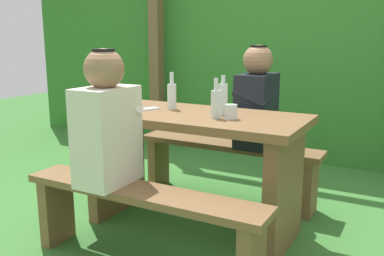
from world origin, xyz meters
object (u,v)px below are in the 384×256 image
(picnic_table, at_px, (192,151))
(bench_far, at_px, (228,159))
(cell_phone, at_px, (148,109))
(bench_near, at_px, (141,212))
(drinking_glass, at_px, (231,112))
(bottle_right, at_px, (223,99))
(person_black_coat, at_px, (257,101))
(bottle_left, at_px, (216,103))
(person_white_shirt, at_px, (107,123))
(bottle_center, at_px, (172,95))

(picnic_table, relative_size, bench_far, 1.00)
(cell_phone, bearing_deg, bench_near, -34.29)
(bench_near, relative_size, drinking_glass, 16.54)
(bottle_right, height_order, cell_phone, bottle_right)
(bench_far, distance_m, person_black_coat, 0.51)
(bottle_left, bearing_deg, person_white_shirt, -129.60)
(bench_far, xyz_separation_m, drinking_glass, (0.28, -0.62, 0.48))
(picnic_table, height_order, person_white_shirt, person_white_shirt)
(picnic_table, height_order, bench_far, picnic_table)
(person_white_shirt, xyz_separation_m, person_black_coat, (0.42, 1.11, 0.00))
(bench_far, height_order, bottle_right, bottle_right)
(bench_near, distance_m, bottle_right, 0.83)
(person_black_coat, bearing_deg, drinking_glass, -83.55)
(person_black_coat, xyz_separation_m, bottle_center, (-0.40, -0.49, 0.07))
(bench_near, distance_m, bottle_center, 0.84)
(bench_near, distance_m, bottle_left, 0.75)
(bench_near, xyz_separation_m, bottle_right, (0.19, 0.60, 0.54))
(bench_near, bearing_deg, picnic_table, 90.00)
(drinking_glass, height_order, bottle_center, bottle_center)
(picnic_table, distance_m, person_black_coat, 0.65)
(picnic_table, height_order, bottle_right, bottle_right)
(bench_far, height_order, person_white_shirt, person_white_shirt)
(person_white_shirt, relative_size, bottle_center, 3.00)
(bench_far, relative_size, bottle_right, 5.86)
(bench_near, relative_size, bottle_left, 6.03)
(bottle_left, height_order, bottle_center, bottle_center)
(bench_near, height_order, bottle_center, bottle_center)
(bench_near, bearing_deg, person_black_coat, 79.10)
(bench_far, height_order, person_black_coat, person_black_coat)
(person_white_shirt, bearing_deg, cell_phone, 101.09)
(person_white_shirt, xyz_separation_m, drinking_glass, (0.49, 0.50, 0.02))
(bench_far, distance_m, bottle_center, 0.74)
(bench_far, height_order, bottle_left, bottle_left)
(bottle_right, relative_size, cell_phone, 1.71)
(picnic_table, bearing_deg, bench_far, 90.00)
(person_white_shirt, xyz_separation_m, bottle_left, (0.40, 0.49, 0.07))
(bench_near, distance_m, person_white_shirt, 0.50)
(person_black_coat, distance_m, drinking_glass, 0.62)
(picnic_table, xyz_separation_m, bottle_right, (0.19, 0.04, 0.34))
(person_white_shirt, height_order, cell_phone, person_white_shirt)
(drinking_glass, bearing_deg, person_black_coat, 96.45)
(bench_far, distance_m, bottle_left, 0.84)
(person_white_shirt, distance_m, drinking_glass, 0.70)
(bottle_center, xyz_separation_m, cell_phone, (-0.12, -0.10, -0.09))
(bench_far, bearing_deg, drinking_glass, -65.20)
(person_black_coat, height_order, bottle_right, person_black_coat)
(person_white_shirt, bearing_deg, drinking_glass, 45.56)
(bench_near, relative_size, cell_phone, 10.00)
(bottle_right, bearing_deg, bottle_left, -88.25)
(picnic_table, bearing_deg, person_black_coat, 68.88)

